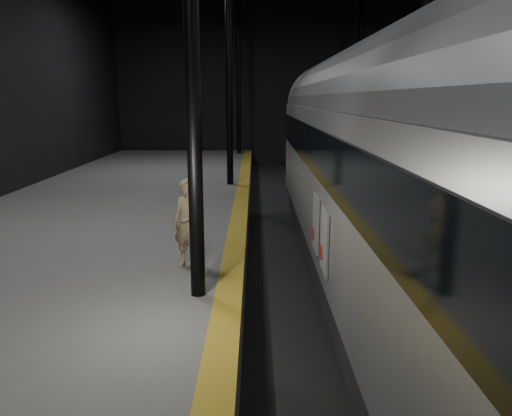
{
  "coord_description": "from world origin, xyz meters",
  "views": [
    {
      "loc": [
        -2.77,
        -12.51,
        4.48
      ],
      "look_at": [
        -2.75,
        -1.23,
        2.0
      ],
      "focal_mm": 35.0,
      "sensor_mm": 36.0,
      "label": 1
    }
  ],
  "objects": [
    {
      "name": "ground",
      "position": [
        0.0,
        0.0,
        0.0
      ],
      "size": [
        44.0,
        44.0,
        0.0
      ],
      "primitive_type": "plane",
      "color": "black",
      "rests_on": "ground"
    },
    {
      "name": "woman",
      "position": [
        -4.15,
        -2.5,
        1.94
      ],
      "size": [
        0.81,
        0.7,
        1.89
      ],
      "primitive_type": "imported",
      "rotation": [
        0.0,
        0.0,
        -0.43
      ],
      "color": "#9D8B60",
      "rests_on": "platform_left"
    },
    {
      "name": "train",
      "position": [
        -0.0,
        -3.1,
        3.14
      ],
      "size": [
        3.15,
        21.07,
        5.63
      ],
      "color": "#A3A6AB",
      "rests_on": "ground"
    },
    {
      "name": "track",
      "position": [
        0.0,
        0.0,
        0.07
      ],
      "size": [
        2.4,
        43.0,
        0.24
      ],
      "color": "#3F3328",
      "rests_on": "ground"
    },
    {
      "name": "tactile_strip",
      "position": [
        -3.25,
        0.0,
        1.0
      ],
      "size": [
        0.5,
        43.8,
        0.01
      ],
      "primitive_type": "cube",
      "color": "#986B1B",
      "rests_on": "platform_left"
    },
    {
      "name": "platform_left",
      "position": [
        -7.5,
        0.0,
        0.5
      ],
      "size": [
        9.0,
        43.8,
        1.0
      ],
      "primitive_type": "cube",
      "color": "#555552",
      "rests_on": "ground"
    }
  ]
}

